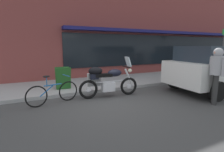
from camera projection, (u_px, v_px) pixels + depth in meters
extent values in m
plane|color=#3C3C3C|center=(109.00, 102.00, 5.63)|extent=(80.00, 80.00, 0.00)
cube|color=brown|center=(178.00, 18.00, 11.85)|extent=(22.30, 0.35, 7.38)
cube|color=black|center=(178.00, 50.00, 12.03)|extent=(15.61, 0.06, 1.80)
cube|color=navy|center=(182.00, 33.00, 11.65)|extent=(15.61, 0.60, 0.16)
cube|color=#959595|center=(213.00, 72.00, 11.81)|extent=(30.00, 2.88, 0.12)
torus|color=black|center=(129.00, 86.00, 6.44)|extent=(0.66, 0.15, 0.65)
cylinder|color=silver|center=(129.00, 86.00, 6.44)|extent=(0.17, 0.08, 0.16)
torus|color=black|center=(88.00, 89.00, 5.93)|extent=(0.66, 0.15, 0.65)
cylinder|color=silver|center=(88.00, 89.00, 5.93)|extent=(0.17, 0.08, 0.16)
cube|color=silver|center=(108.00, 86.00, 6.16)|extent=(0.47, 0.34, 0.32)
cylinder|color=silver|center=(109.00, 82.00, 6.15)|extent=(0.98, 0.16, 0.06)
ellipsoid|color=black|center=(115.00, 73.00, 6.17)|extent=(0.55, 0.33, 0.26)
cube|color=black|center=(103.00, 75.00, 6.03)|extent=(0.62, 0.30, 0.11)
cube|color=black|center=(94.00, 76.00, 5.93)|extent=(0.30, 0.25, 0.18)
cylinder|color=silver|center=(129.00, 78.00, 6.39)|extent=(0.35, 0.10, 0.67)
cylinder|color=black|center=(126.00, 67.00, 6.28)|extent=(0.10, 0.62, 0.04)
cube|color=silver|center=(128.00, 62.00, 6.28)|extent=(0.18, 0.33, 0.35)
sphere|color=#EAEACC|center=(130.00, 70.00, 6.36)|extent=(0.14, 0.14, 0.14)
cube|color=#B4B4B4|center=(94.00, 80.00, 6.19)|extent=(0.46, 0.24, 0.44)
cube|color=black|center=(93.00, 79.00, 6.29)|extent=(0.37, 0.05, 0.03)
ellipsoid|color=black|center=(95.00, 71.00, 5.91)|extent=(0.51, 0.37, 0.28)
torus|color=black|center=(68.00, 91.00, 5.74)|extent=(0.64, 0.21, 0.65)
torus|color=black|center=(37.00, 97.00, 5.09)|extent=(0.64, 0.21, 0.65)
cylinder|color=#1E5999|center=(53.00, 85.00, 5.37)|extent=(0.54, 0.18, 0.04)
cylinder|color=#1E5999|center=(47.00, 91.00, 5.26)|extent=(0.43, 0.15, 0.32)
cylinder|color=#1E5999|center=(47.00, 82.00, 5.23)|extent=(0.03, 0.03, 0.30)
ellipsoid|color=black|center=(46.00, 76.00, 5.20)|extent=(0.24, 0.15, 0.06)
cylinder|color=#1E5999|center=(66.00, 76.00, 5.62)|extent=(0.15, 0.47, 0.03)
cube|color=silver|center=(221.00, 72.00, 7.03)|extent=(4.53, 2.18, 0.88)
cube|color=#232D38|center=(219.00, 54.00, 6.81)|extent=(3.11, 1.86, 0.57)
cylinder|color=black|center=(222.00, 76.00, 8.52)|extent=(0.67, 0.26, 0.66)
cylinder|color=black|center=(175.00, 81.00, 7.43)|extent=(0.67, 0.26, 0.66)
cylinder|color=black|center=(217.00, 91.00, 5.68)|extent=(0.67, 0.26, 0.66)
cylinder|color=#2D2D2D|center=(215.00, 90.00, 5.28)|extent=(0.14, 0.14, 0.92)
cylinder|color=#2D2D2D|center=(214.00, 89.00, 5.46)|extent=(0.14, 0.14, 0.92)
cylinder|color=#9E9EA3|center=(217.00, 65.00, 5.25)|extent=(0.45, 0.45, 0.57)
sphere|color=#9E9EA3|center=(218.00, 53.00, 5.18)|extent=(0.28, 0.28, 0.28)
sphere|color=tan|center=(217.00, 53.00, 5.17)|extent=(0.17, 0.17, 0.17)
cylinder|color=#9E9EA3|center=(223.00, 67.00, 5.03)|extent=(0.10, 0.10, 0.54)
cylinder|color=#9E9EA3|center=(211.00, 66.00, 5.47)|extent=(0.10, 0.10, 0.54)
cube|color=#1E511E|center=(64.00, 79.00, 6.70)|extent=(0.55, 0.18, 0.85)
cube|color=#1E511E|center=(63.00, 78.00, 6.90)|extent=(0.55, 0.18, 0.85)
cylinder|color=#59595B|center=(223.00, 52.00, 10.18)|extent=(0.07, 0.07, 2.66)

